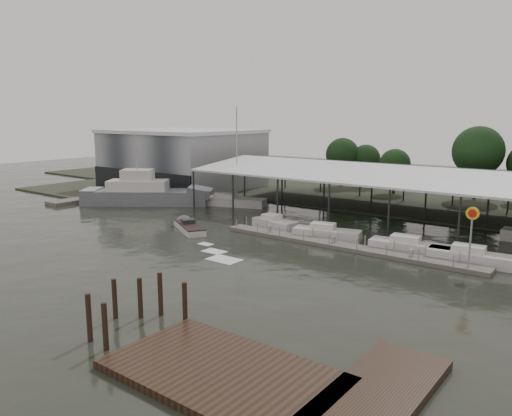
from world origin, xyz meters
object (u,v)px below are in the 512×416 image
Objects in this scene: grey_trawler at (147,194)px; speedboat_underway at (188,226)px; white_sailboat at (233,201)px; shell_fuel_sign at (472,226)px.

grey_trawler is 18.74m from speedboat_underway.
speedboat_underway is (5.68, -14.85, -0.27)m from white_sailboat.
shell_fuel_sign is at bearing -41.48° from grey_trawler.
grey_trawler is 1.25× the size of white_sailboat.
grey_trawler is at bearing -168.74° from white_sailboat.
shell_fuel_sign is 0.38× the size of white_sailboat.
grey_trawler is 13.02m from white_sailboat.
grey_trawler reaches higher than speedboat_underway.
shell_fuel_sign is at bearing -142.82° from speedboat_underway.
shell_fuel_sign is 0.33× the size of speedboat_underway.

